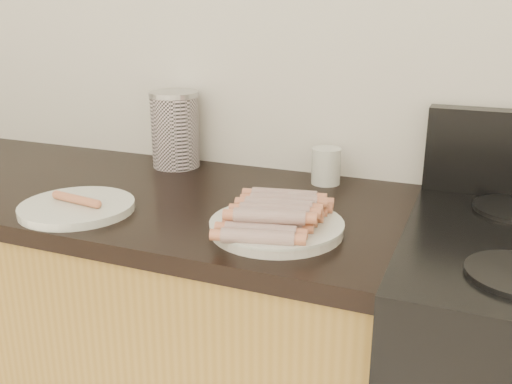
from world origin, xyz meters
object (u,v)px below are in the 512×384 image
at_px(side_plate, 77,207).
at_px(mug, 326,166).
at_px(main_plate, 277,228).
at_px(canister, 175,129).

bearing_deg(side_plate, mug, 41.95).
height_order(main_plate, mug, mug).
bearing_deg(canister, main_plate, -39.44).
bearing_deg(main_plate, canister, 140.56).
distance_m(canister, mug, 0.44).
distance_m(main_plate, mug, 0.36).
relative_size(main_plate, mug, 2.89).
bearing_deg(mug, main_plate, -90.28).
relative_size(side_plate, mug, 2.72).
bearing_deg(canister, mug, 0.00).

